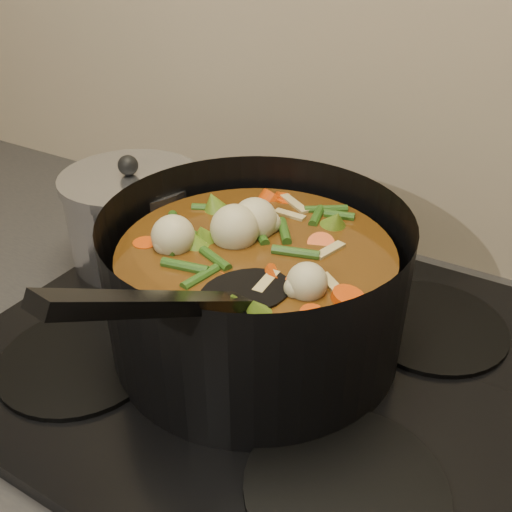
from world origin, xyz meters
The scene contains 3 objects.
stovetop centered at (0.00, 1.93, 0.92)m, with size 0.62×0.54×0.03m.
stockpot centered at (-0.01, 1.93, 1.01)m, with size 0.41×0.49×0.24m.
saucepan centered at (-0.25, 2.01, 0.99)m, with size 0.19×0.19×0.15m.
Camera 1 is at (0.25, 1.49, 1.37)m, focal length 40.00 mm.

